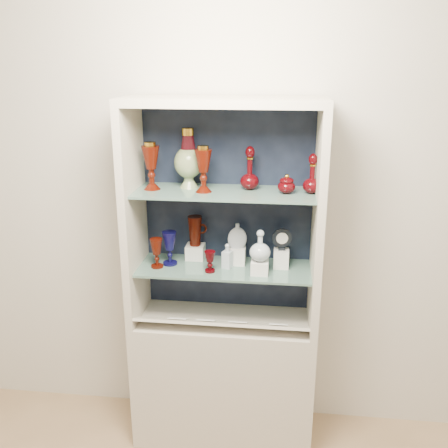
# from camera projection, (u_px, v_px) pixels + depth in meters

# --- Properties ---
(wall_back) EXTENTS (3.50, 0.02, 2.80)m
(wall_back) POSITION_uv_depth(u_px,v_px,m) (229.00, 195.00, 2.76)
(wall_back) COLOR silver
(wall_back) RESTS_ON ground
(cabinet_base) EXTENTS (1.00, 0.40, 0.75)m
(cabinet_base) POSITION_uv_depth(u_px,v_px,m) (224.00, 376.00, 2.87)
(cabinet_base) COLOR beige
(cabinet_base) RESTS_ON ground
(cabinet_back_panel) EXTENTS (0.98, 0.02, 1.15)m
(cabinet_back_panel) POSITION_uv_depth(u_px,v_px,m) (228.00, 209.00, 2.76)
(cabinet_back_panel) COLOR black
(cabinet_back_panel) RESTS_ON cabinet_base
(cabinet_side_left) EXTENTS (0.04, 0.40, 1.15)m
(cabinet_side_left) POSITION_uv_depth(u_px,v_px,m) (134.00, 216.00, 2.63)
(cabinet_side_left) COLOR beige
(cabinet_side_left) RESTS_ON cabinet_base
(cabinet_side_right) EXTENTS (0.04, 0.40, 1.15)m
(cabinet_side_right) POSITION_uv_depth(u_px,v_px,m) (318.00, 223.00, 2.53)
(cabinet_side_right) COLOR beige
(cabinet_side_right) RESTS_ON cabinet_base
(cabinet_top_cap) EXTENTS (1.00, 0.40, 0.04)m
(cabinet_top_cap) POSITION_uv_depth(u_px,v_px,m) (224.00, 101.00, 2.40)
(cabinet_top_cap) COLOR beige
(cabinet_top_cap) RESTS_ON cabinet_side_left
(shelf_lower) EXTENTS (0.92, 0.34, 0.01)m
(shelf_lower) POSITION_uv_depth(u_px,v_px,m) (224.00, 268.00, 2.69)
(shelf_lower) COLOR slate
(shelf_lower) RESTS_ON cabinet_side_left
(shelf_upper) EXTENTS (0.92, 0.34, 0.01)m
(shelf_upper) POSITION_uv_depth(u_px,v_px,m) (224.00, 192.00, 2.56)
(shelf_upper) COLOR slate
(shelf_upper) RESTS_ON cabinet_side_left
(label_ledge) EXTENTS (0.92, 0.17, 0.09)m
(label_ledge) POSITION_uv_depth(u_px,v_px,m) (222.00, 323.00, 2.64)
(label_ledge) COLOR beige
(label_ledge) RESTS_ON cabinet_base
(label_card_0) EXTENTS (0.10, 0.06, 0.03)m
(label_card_0) POSITION_uv_depth(u_px,v_px,m) (238.00, 322.00, 2.63)
(label_card_0) COLOR white
(label_card_0) RESTS_ON label_ledge
(label_card_1) EXTENTS (0.10, 0.06, 0.03)m
(label_card_1) POSITION_uv_depth(u_px,v_px,m) (278.00, 324.00, 2.61)
(label_card_1) COLOR white
(label_card_1) RESTS_ON label_ledge
(label_card_2) EXTENTS (0.10, 0.06, 0.03)m
(label_card_2) POSITION_uv_depth(u_px,v_px,m) (178.00, 318.00, 2.67)
(label_card_2) COLOR white
(label_card_2) RESTS_ON label_ledge
(label_card_3) EXTENTS (0.10, 0.06, 0.03)m
(label_card_3) POSITION_uv_depth(u_px,v_px,m) (206.00, 320.00, 2.65)
(label_card_3) COLOR white
(label_card_3) RESTS_ON label_ledge
(pedestal_lamp_left) EXTENTS (0.10, 0.10, 0.25)m
(pedestal_lamp_left) POSITION_uv_depth(u_px,v_px,m) (151.00, 166.00, 2.56)
(pedestal_lamp_left) COLOR #461107
(pedestal_lamp_left) RESTS_ON shelf_upper
(pedestal_lamp_right) EXTENTS (0.11, 0.11, 0.24)m
(pedestal_lamp_right) POSITION_uv_depth(u_px,v_px,m) (203.00, 169.00, 2.51)
(pedestal_lamp_right) COLOR #461107
(pedestal_lamp_right) RESTS_ON shelf_upper
(enamel_urn) EXTENTS (0.19, 0.19, 0.31)m
(enamel_urn) POSITION_uv_depth(u_px,v_px,m) (188.00, 158.00, 2.59)
(enamel_urn) COLOR #0D3E1B
(enamel_urn) RESTS_ON shelf_upper
(ruby_decanter_a) EXTENTS (0.12, 0.12, 0.25)m
(ruby_decanter_a) POSITION_uv_depth(u_px,v_px,m) (250.00, 165.00, 2.55)
(ruby_decanter_a) COLOR #470408
(ruby_decanter_a) RESTS_ON shelf_upper
(ruby_decanter_b) EXTENTS (0.11, 0.11, 0.21)m
(ruby_decanter_b) POSITION_uv_depth(u_px,v_px,m) (312.00, 173.00, 2.48)
(ruby_decanter_b) COLOR #470408
(ruby_decanter_b) RESTS_ON shelf_upper
(lidded_bowl) EXTENTS (0.09, 0.09, 0.10)m
(lidded_bowl) POSITION_uv_depth(u_px,v_px,m) (287.00, 184.00, 2.50)
(lidded_bowl) COLOR #470408
(lidded_bowl) RESTS_ON shelf_upper
(cobalt_goblet) EXTENTS (0.09, 0.09, 0.19)m
(cobalt_goblet) POSITION_uv_depth(u_px,v_px,m) (170.00, 248.00, 2.69)
(cobalt_goblet) COLOR #0C0A3D
(cobalt_goblet) RESTS_ON shelf_lower
(ruby_goblet_tall) EXTENTS (0.08, 0.08, 0.16)m
(ruby_goblet_tall) POSITION_uv_depth(u_px,v_px,m) (157.00, 253.00, 2.66)
(ruby_goblet_tall) COLOR #461107
(ruby_goblet_tall) RESTS_ON shelf_lower
(ruby_goblet_small) EXTENTS (0.07, 0.07, 0.11)m
(ruby_goblet_small) POSITION_uv_depth(u_px,v_px,m) (210.00, 262.00, 2.60)
(ruby_goblet_small) COLOR #470408
(ruby_goblet_small) RESTS_ON shelf_lower
(riser_ruby_pitcher) EXTENTS (0.10, 0.10, 0.08)m
(riser_ruby_pitcher) POSITION_uv_depth(u_px,v_px,m) (195.00, 252.00, 2.79)
(riser_ruby_pitcher) COLOR silver
(riser_ruby_pitcher) RESTS_ON shelf_lower
(ruby_pitcher) EXTENTS (0.14, 0.12, 0.17)m
(ruby_pitcher) POSITION_uv_depth(u_px,v_px,m) (195.00, 231.00, 2.75)
(ruby_pitcher) COLOR #461107
(ruby_pitcher) RESTS_ON riser_ruby_pitcher
(clear_square_bottle) EXTENTS (0.06, 0.06, 0.14)m
(clear_square_bottle) POSITION_uv_depth(u_px,v_px,m) (227.00, 256.00, 2.65)
(clear_square_bottle) COLOR #A9B9C5
(clear_square_bottle) RESTS_ON shelf_lower
(riser_flat_flask) EXTENTS (0.09, 0.09, 0.09)m
(riser_flat_flask) POSITION_uv_depth(u_px,v_px,m) (237.00, 256.00, 2.72)
(riser_flat_flask) COLOR silver
(riser_flat_flask) RESTS_ON shelf_lower
(flat_flask) EXTENTS (0.11, 0.06, 0.14)m
(flat_flask) POSITION_uv_depth(u_px,v_px,m) (237.00, 235.00, 2.68)
(flat_flask) COLOR #A6AFB9
(flat_flask) RESTS_ON riser_flat_flask
(riser_clear_round_decanter) EXTENTS (0.09, 0.09, 0.07)m
(riser_clear_round_decanter) POSITION_uv_depth(u_px,v_px,m) (260.00, 267.00, 2.59)
(riser_clear_round_decanter) COLOR silver
(riser_clear_round_decanter) RESTS_ON shelf_lower
(clear_round_decanter) EXTENTS (0.14, 0.14, 0.16)m
(clear_round_decanter) POSITION_uv_depth(u_px,v_px,m) (260.00, 246.00, 2.56)
(clear_round_decanter) COLOR #A9B9C5
(clear_round_decanter) RESTS_ON riser_clear_round_decanter
(riser_cameo_medallion) EXTENTS (0.08, 0.08, 0.10)m
(riser_cameo_medallion) POSITION_uv_depth(u_px,v_px,m) (281.00, 258.00, 2.67)
(riser_cameo_medallion) COLOR silver
(riser_cameo_medallion) RESTS_ON shelf_lower
(cameo_medallion) EXTENTS (0.11, 0.05, 0.12)m
(cameo_medallion) POSITION_uv_depth(u_px,v_px,m) (282.00, 239.00, 2.63)
(cameo_medallion) COLOR black
(cameo_medallion) RESTS_ON riser_cameo_medallion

